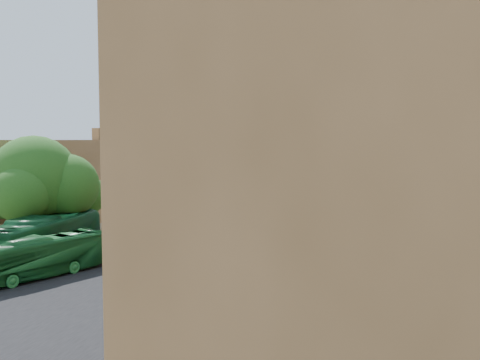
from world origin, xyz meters
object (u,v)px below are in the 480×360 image
Objects in this scene: olive_pickup at (266,216)px; bus_green_south at (40,257)px; pedestrian_b at (193,307)px; pedestrian_c at (306,234)px; car_cream at (260,214)px; bus_cream_east at (309,199)px; bus_red_east at (253,231)px; car_blue_a at (185,223)px; street_tree_c at (190,175)px; red_truck at (170,226)px; ficus_tree at (36,183)px; street_tree_a at (89,195)px; pedestrian_a at (283,243)px; street_tree_d at (220,170)px; car_blue_b at (272,187)px; car_white_a at (250,205)px; street_tree_b at (149,187)px; car_white_b at (297,195)px; streetlamp at (139,225)px; bus_green_north at (44,239)px; car_dkblue at (254,193)px.

olive_pickup is 24.25m from bus_green_south.
pedestrian_b is 1.09× the size of pedestrian_c.
pedestrian_c is (7.05, -12.22, 0.30)m from car_cream.
bus_cream_east is 2.38× the size of car_cream.
bus_red_east is 3.23× the size of car_blue_a.
pedestrian_b is (18.33, -44.17, -2.82)m from street_tree_c.
bus_green_south is (-2.91, -12.70, -0.02)m from red_truck.
street_tree_a is (-0.58, 7.99, -1.76)m from ficus_tree.
pedestrian_a is at bearing -23.98° from pedestrian_b.
olive_pickup is 28.43m from pedestrian_b.
pedestrian_b is (18.33, -56.17, -2.78)m from street_tree_d.
street_tree_d reaches higher than pedestrian_a.
car_cream is 1.07× the size of car_blue_b.
car_blue_b is (-9.80, 46.01, -0.88)m from bus_red_east.
pedestrian_a is at bearing -73.29° from car_white_a.
bus_red_east reaches higher than bus_cream_east.
red_truck is at bearing -57.51° from street_tree_b.
street_tree_c is at bearing -122.87° from car_blue_b.
ficus_tree is at bearing 81.74° from car_white_b.
car_blue_b is at bearing 45.94° from street_tree_d.
street_tree_c is (0.00, 12.00, 0.58)m from street_tree_b.
bus_cream_east reaches higher than car_blue_a.
bus_green_south reaches higher than car_blue_b.
ficus_tree is 41.12m from car_white_b.
pedestrian_a is at bearing 86.34° from streetlamp.
car_white_a is 1.91× the size of pedestrian_b.
pedestrian_a reaches higher than car_white_b.
pedestrian_b is (18.33, -32.17, -2.24)m from street_tree_b.
street_tree_d is (0.00, 36.00, 0.32)m from street_tree_a.
car_blue_a is (-9.08, -16.20, -0.78)m from bus_cream_east.
pedestrian_b is at bearing -53.72° from car_blue_a.
bus_cream_east is at bearing 71.53° from red_truck.
pedestrian_c is at bearing -130.05° from bus_red_east.
car_blue_b is (6.55, 6.77, -3.10)m from street_tree_d.
pedestrian_b is (1.83, -40.89, -0.41)m from bus_cream_east.
streetlamp is at bearing -53.56° from street_tree_a.
pedestrian_a is (5.89, -35.49, 0.23)m from car_white_b.
olive_pickup is 9.47m from pedestrian_c.
streetlamp is 24.61m from pedestrian_c.
pedestrian_a is 1.01× the size of pedestrian_b.
bus_cream_east is at bearing 27.84° from street_tree_b.
car_white_b is at bearing -15.78° from pedestrian_b.
car_white_a is 23.28m from car_blue_b.
bus_green_south is at bearing -110.60° from olive_pickup.
bus_green_north is at bearing -121.02° from red_truck.
ficus_tree reaches higher than bus_red_east.
car_dkblue is at bearing 82.79° from ficus_tree.
street_tree_c reaches higher than olive_pickup.
street_tree_c is 1.38× the size of car_cream.
ficus_tree is 1.72× the size of street_tree_a.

